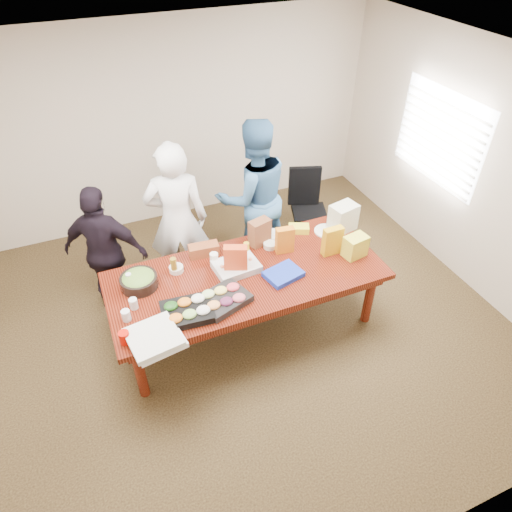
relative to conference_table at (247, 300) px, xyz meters
name	(u,v)px	position (x,y,z in m)	size (l,w,h in m)	color
floor	(247,324)	(0.00, 0.00, -0.39)	(5.50, 5.00, 0.02)	#47301E
ceiling	(243,77)	(0.00, 0.00, 2.33)	(5.50, 5.00, 0.02)	white
wall_back	(176,125)	(0.00, 2.50, 0.98)	(5.50, 0.04, 2.70)	beige
wall_front	(416,470)	(0.00, -2.50, 0.98)	(5.50, 0.04, 2.70)	beige
wall_right	(474,170)	(2.75, 0.00, 0.98)	(0.04, 5.00, 2.70)	beige
window_panel	(439,137)	(2.72, 0.60, 1.12)	(0.03, 1.40, 1.10)	white
window_blinds	(436,137)	(2.68, 0.60, 1.12)	(0.04, 1.36, 1.00)	beige
conference_table	(247,300)	(0.00, 0.00, 0.00)	(2.80, 1.20, 0.75)	#4C1C0F
office_chair	(310,210)	(1.34, 1.12, 0.12)	(0.50, 0.50, 0.99)	black
person_center	(177,221)	(-0.45, 0.92, 0.56)	(0.68, 0.45, 1.87)	silver
person_right	(253,197)	(0.51, 1.03, 0.58)	(0.93, 0.72, 1.91)	#376695
person_left	(106,251)	(-1.27, 0.89, 0.40)	(0.91, 0.38, 1.55)	black
veggie_tray	(187,312)	(-0.71, -0.32, 0.41)	(0.47, 0.37, 0.07)	black
fruit_tray	(224,299)	(-0.35, -0.30, 0.41)	(0.45, 0.35, 0.07)	black
sheet_cake	(236,266)	(-0.07, 0.10, 0.41)	(0.44, 0.33, 0.08)	silver
salad_bowl	(139,282)	(-1.04, 0.24, 0.43)	(0.36, 0.36, 0.12)	black
chip_bag_blue	(283,274)	(0.33, -0.18, 0.40)	(0.36, 0.27, 0.05)	#1833B4
chip_bag_red	(236,261)	(-0.10, 0.04, 0.54)	(0.23, 0.10, 0.34)	#D5471F
chip_bag_yellow	(332,241)	(0.96, -0.04, 0.54)	(0.21, 0.09, 0.32)	gold
chip_bag_orange	(285,240)	(0.51, 0.18, 0.52)	(0.19, 0.09, 0.30)	orange
mayo_jar	(214,259)	(-0.25, 0.27, 0.44)	(0.09, 0.09, 0.13)	white
mustard_bottle	(246,249)	(0.11, 0.28, 0.46)	(0.06, 0.06, 0.17)	gold
dressing_bottle	(174,266)	(-0.67, 0.29, 0.47)	(0.06, 0.06, 0.19)	olive
ranch_bottle	(130,280)	(-1.12, 0.26, 0.46)	(0.06, 0.06, 0.17)	white
banana_bunch	(299,229)	(0.82, 0.45, 0.41)	(0.23, 0.13, 0.08)	yellow
bread_loaf	(204,250)	(-0.30, 0.46, 0.44)	(0.32, 0.14, 0.13)	brown
kraft_bag	(260,232)	(0.32, 0.41, 0.52)	(0.23, 0.13, 0.30)	brown
red_cup	(125,337)	(-1.30, -0.43, 0.44)	(0.09, 0.09, 0.12)	#C40E01
clear_cup_a	(126,315)	(-1.24, -0.17, 0.43)	(0.08, 0.08, 0.11)	white
clear_cup_b	(134,304)	(-1.15, -0.04, 0.43)	(0.08, 0.08, 0.11)	silver
pizza_box_lower	(156,339)	(-1.05, -0.52, 0.40)	(0.42, 0.42, 0.05)	white
pizza_box_upper	(154,337)	(-1.07, -0.53, 0.45)	(0.42, 0.42, 0.05)	silver
plate_a	(327,231)	(1.11, 0.32, 0.38)	(0.28, 0.28, 0.02)	white
plate_b	(274,234)	(0.53, 0.50, 0.38)	(0.22, 0.22, 0.01)	silver
dip_bowl_a	(270,245)	(0.40, 0.31, 0.40)	(0.14, 0.14, 0.06)	beige
dip_bowl_b	(176,269)	(-0.65, 0.32, 0.40)	(0.15, 0.15, 0.06)	white
grocery_bag_white	(343,217)	(1.30, 0.30, 0.53)	(0.29, 0.21, 0.31)	silver
grocery_bag_yellow	(355,246)	(1.17, -0.17, 0.50)	(0.24, 0.17, 0.24)	yellow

